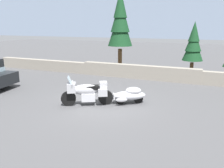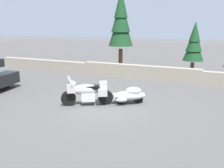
{
  "view_description": "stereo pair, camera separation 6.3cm",
  "coord_description": "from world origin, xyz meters",
  "px_view_note": "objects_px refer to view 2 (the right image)",
  "views": [
    {
      "loc": [
        4.45,
        -9.07,
        3.46
      ],
      "look_at": [
        0.32,
        0.52,
        0.85
      ],
      "focal_mm": 37.48,
      "sensor_mm": 36.0,
      "label": 1
    },
    {
      "loc": [
        4.51,
        -9.04,
        3.46
      ],
      "look_at": [
        0.32,
        0.52,
        0.85
      ],
      "focal_mm": 37.48,
      "sensor_mm": 36.0,
      "label": 2
    }
  ],
  "objects_px": {
    "touring_motorcycle": "(87,92)",
    "pine_tree_secondary": "(194,43)",
    "car_shaped_trailer": "(130,95)",
    "pine_tree_tall": "(121,21)"
  },
  "relations": [
    {
      "from": "touring_motorcycle",
      "to": "pine_tree_secondary",
      "type": "bearing_deg",
      "value": 63.5
    },
    {
      "from": "touring_motorcycle",
      "to": "pine_tree_secondary",
      "type": "height_order",
      "value": "pine_tree_secondary"
    },
    {
      "from": "car_shaped_trailer",
      "to": "pine_tree_tall",
      "type": "distance_m",
      "value": 8.27
    },
    {
      "from": "touring_motorcycle",
      "to": "car_shaped_trailer",
      "type": "xyz_separation_m",
      "value": [
        1.67,
        0.96,
        -0.21
      ]
    },
    {
      "from": "car_shaped_trailer",
      "to": "pine_tree_secondary",
      "type": "bearing_deg",
      "value": 72.4
    },
    {
      "from": "touring_motorcycle",
      "to": "pine_tree_tall",
      "type": "distance_m",
      "value": 8.56
    },
    {
      "from": "car_shaped_trailer",
      "to": "pine_tree_tall",
      "type": "relative_size",
      "value": 0.34
    },
    {
      "from": "pine_tree_tall",
      "to": "touring_motorcycle",
      "type": "bearing_deg",
      "value": -79.2
    },
    {
      "from": "car_shaped_trailer",
      "to": "pine_tree_tall",
      "type": "height_order",
      "value": "pine_tree_tall"
    },
    {
      "from": "pine_tree_tall",
      "to": "car_shaped_trailer",
      "type": "bearing_deg",
      "value": -65.2
    }
  ]
}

